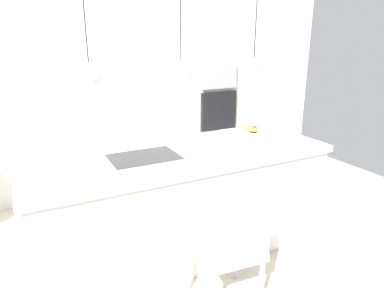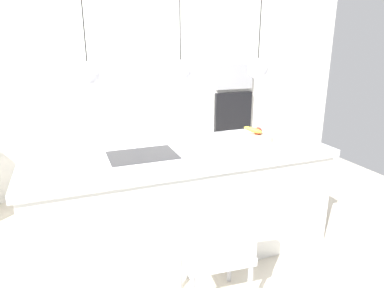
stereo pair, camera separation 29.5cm
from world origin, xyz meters
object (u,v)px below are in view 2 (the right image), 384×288
Objects in this scene: chair_near at (217,249)px; microwave at (234,76)px; oven at (233,112)px; fruit_bowl at (257,136)px.

microwave is at bearing 60.49° from chair_near.
oven reaches higher than chair_near.
fruit_bowl is 0.54× the size of oven.
oven is (0.54, 1.53, -0.09)m from fruit_bowl.
fruit_bowl is at bearing 46.94° from chair_near.
microwave is 0.63× the size of chair_near.
chair_near is at bearing -133.06° from fruit_bowl.
fruit_bowl is 0.56× the size of microwave.
microwave is 0.96× the size of oven.
oven is 2.79m from chair_near.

